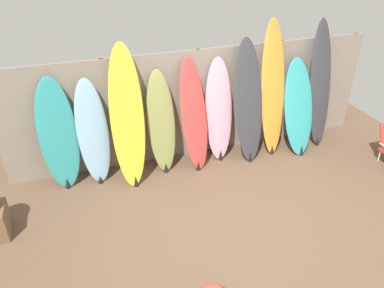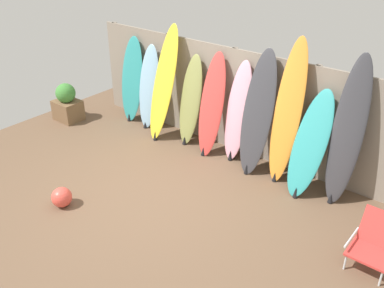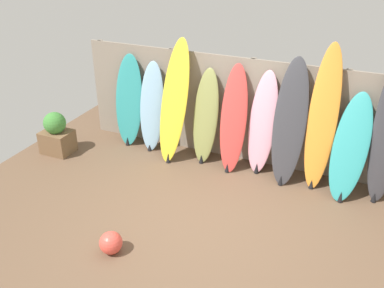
{
  "view_description": "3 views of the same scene",
  "coord_description": "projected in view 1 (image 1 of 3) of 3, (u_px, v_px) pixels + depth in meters",
  "views": [
    {
      "loc": [
        -1.84,
        -3.25,
        3.46
      ],
      "look_at": [
        -0.48,
        0.84,
        0.88
      ],
      "focal_mm": 35.0,
      "sensor_mm": 36.0,
      "label": 1
    },
    {
      "loc": [
        3.72,
        -3.69,
        3.71
      ],
      "look_at": [
        0.34,
        0.51,
        0.79
      ],
      "focal_mm": 40.0,
      "sensor_mm": 36.0,
      "label": 2
    },
    {
      "loc": [
        1.74,
        -4.37,
        3.7
      ],
      "look_at": [
        -0.43,
        0.6,
        0.87
      ],
      "focal_mm": 40.0,
      "sensor_mm": 36.0,
      "label": 3
    }
  ],
  "objects": [
    {
      "name": "surfboard_skyblue_1",
      "position": [
        93.0,
        133.0,
        5.47
      ],
      "size": [
        0.48,
        0.4,
        1.6
      ],
      "color": "#8CB7D6",
      "rests_on": "ground"
    },
    {
      "name": "surfboard_charcoal_6",
      "position": [
        249.0,
        103.0,
        5.95
      ],
      "size": [
        0.52,
        0.55,
        1.97
      ],
      "color": "#38383D",
      "rests_on": "ground"
    },
    {
      "name": "surfboard_red_4",
      "position": [
        194.0,
        117.0,
        5.79
      ],
      "size": [
        0.49,
        0.58,
        1.74
      ],
      "color": "#D13D38",
      "rests_on": "ground"
    },
    {
      "name": "surfboard_teal_8",
      "position": [
        298.0,
        108.0,
        6.27
      ],
      "size": [
        0.57,
        0.71,
        1.56
      ],
      "color": "teal",
      "rests_on": "ground"
    },
    {
      "name": "surfboard_yellow_2",
      "position": [
        127.0,
        118.0,
        5.39
      ],
      "size": [
        0.56,
        0.71,
        2.06
      ],
      "color": "yellow",
      "rests_on": "ground"
    },
    {
      "name": "fence_back",
      "position": [
        197.0,
        104.0,
        6.1
      ],
      "size": [
        6.08,
        0.11,
        1.8
      ],
      "color": "gray",
      "rests_on": "ground"
    },
    {
      "name": "surfboard_olive_3",
      "position": [
        161.0,
        123.0,
        5.74
      ],
      "size": [
        0.43,
        0.44,
        1.61
      ],
      "color": "olive",
      "rests_on": "ground"
    },
    {
      "name": "surfboard_pink_5",
      "position": [
        219.0,
        111.0,
        6.01
      ],
      "size": [
        0.48,
        0.42,
        1.69
      ],
      "color": "pink",
      "rests_on": "ground"
    },
    {
      "name": "surfboard_orange_7",
      "position": [
        273.0,
        91.0,
        6.08
      ],
      "size": [
        0.44,
        0.48,
        2.21
      ],
      "color": "orange",
      "rests_on": "ground"
    },
    {
      "name": "surfboard_teal_0",
      "position": [
        58.0,
        136.0,
        5.34
      ],
      "size": [
        0.55,
        0.37,
        1.67
      ],
      "color": "teal",
      "rests_on": "ground"
    },
    {
      "name": "ground",
      "position": [
        246.0,
        227.0,
        4.92
      ],
      "size": [
        7.68,
        7.68,
        0.0
      ],
      "primitive_type": "plane",
      "color": "brown"
    },
    {
      "name": "surfboard_charcoal_9",
      "position": [
        320.0,
        85.0,
        6.35
      ],
      "size": [
        0.48,
        0.53,
        2.15
      ],
      "color": "#38383D",
      "rests_on": "ground"
    }
  ]
}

